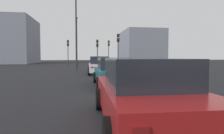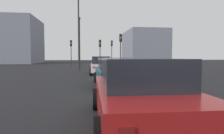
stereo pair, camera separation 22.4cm
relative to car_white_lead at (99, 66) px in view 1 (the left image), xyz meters
The scene contains 12 objects.
ground_plane 9.98m from the car_white_lead, behind, with size 160.00×160.00×0.20m, color black.
car_white_lead is the anchor object (origin of this frame).
car_teal_second 7.16m from the car_white_lead, behind, with size 4.47×2.03×1.53m.
car_red_third 13.20m from the car_white_lead, behind, with size 4.46×2.19×1.55m.
traffic_light_near_left 5.84m from the car_white_lead, 29.34° to the right, with size 0.32×0.28×4.20m.
traffic_light_near_right 15.21m from the car_white_lead, 11.01° to the right, with size 0.32×0.29×4.27m.
traffic_light_far_left 12.96m from the car_white_lead, 16.49° to the left, with size 0.33×0.30×4.05m.
traffic_light_far_right 7.35m from the car_white_lead, ahead, with size 0.32×0.30×3.71m.
street_lamp_kerbside 10.19m from the car_white_lead, 13.48° to the left, with size 0.56×0.36×6.92m.
street_lamp_far 6.27m from the car_white_lead, 27.45° to the left, with size 0.56×0.36×8.67m.
building_facade_left 36.83m from the car_white_lead, 22.57° to the right, with size 14.59×9.62×8.43m, color gray.
building_facade_center 34.64m from the car_white_lead, 27.62° to the left, with size 13.03×6.40×10.42m, color gray.
Camera 1 is at (-7.54, 1.48, 1.60)m, focal length 31.01 mm.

